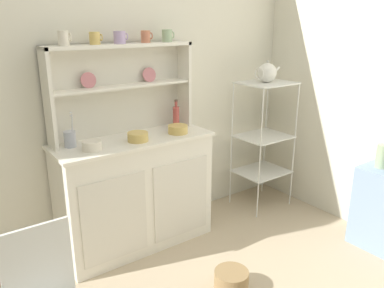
{
  "coord_description": "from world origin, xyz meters",
  "views": [
    {
      "loc": [
        -1.29,
        -1.06,
        1.69
      ],
      "look_at": [
        0.29,
        1.12,
        0.82
      ],
      "focal_mm": 36.17,
      "sensor_mm": 36.0,
      "label": 1
    }
  ],
  "objects_px": {
    "hutch_cabinet": "(136,191)",
    "porcelain_teapot": "(267,73)",
    "bakers_rack": "(264,130)",
    "jam_bottle": "(176,116)",
    "floor_basket": "(231,281)",
    "hutch_shelf_unit": "(120,82)",
    "cup_cream_0": "(64,38)",
    "utensil_jar": "(70,139)",
    "flower_vase": "(382,154)",
    "bowl_mixing_large": "(92,145)"
  },
  "relations": [
    {
      "from": "bowl_mixing_large",
      "to": "porcelain_teapot",
      "type": "height_order",
      "value": "porcelain_teapot"
    },
    {
      "from": "utensil_jar",
      "to": "porcelain_teapot",
      "type": "relative_size",
      "value": 0.93
    },
    {
      "from": "jam_bottle",
      "to": "bowl_mixing_large",
      "type": "bearing_deg",
      "value": -168.42
    },
    {
      "from": "jam_bottle",
      "to": "flower_vase",
      "type": "height_order",
      "value": "jam_bottle"
    },
    {
      "from": "bowl_mixing_large",
      "to": "flower_vase",
      "type": "bearing_deg",
      "value": -28.45
    },
    {
      "from": "cup_cream_0",
      "to": "hutch_cabinet",
      "type": "bearing_deg",
      "value": -17.15
    },
    {
      "from": "jam_bottle",
      "to": "utensil_jar",
      "type": "height_order",
      "value": "utensil_jar"
    },
    {
      "from": "floor_basket",
      "to": "bowl_mixing_large",
      "type": "height_order",
      "value": "bowl_mixing_large"
    },
    {
      "from": "hutch_shelf_unit",
      "to": "floor_basket",
      "type": "bearing_deg",
      "value": -77.64
    },
    {
      "from": "hutch_shelf_unit",
      "to": "cup_cream_0",
      "type": "distance_m",
      "value": 0.51
    },
    {
      "from": "hutch_shelf_unit",
      "to": "bakers_rack",
      "type": "bearing_deg",
      "value": -10.34
    },
    {
      "from": "cup_cream_0",
      "to": "flower_vase",
      "type": "xyz_separation_m",
      "value": [
        1.89,
        -1.19,
        -0.84
      ]
    },
    {
      "from": "hutch_cabinet",
      "to": "porcelain_teapot",
      "type": "xyz_separation_m",
      "value": [
        1.29,
        -0.07,
        0.81
      ]
    },
    {
      "from": "hutch_cabinet",
      "to": "floor_basket",
      "type": "height_order",
      "value": "hutch_cabinet"
    },
    {
      "from": "cup_cream_0",
      "to": "porcelain_teapot",
      "type": "xyz_separation_m",
      "value": [
        1.68,
        -0.19,
        -0.33
      ]
    },
    {
      "from": "floor_basket",
      "to": "flower_vase",
      "type": "bearing_deg",
      "value": -9.48
    },
    {
      "from": "bakers_rack",
      "to": "utensil_jar",
      "type": "xyz_separation_m",
      "value": [
        -1.72,
        0.15,
        0.19
      ]
    },
    {
      "from": "porcelain_teapot",
      "to": "jam_bottle",
      "type": "bearing_deg",
      "value": 169.55
    },
    {
      "from": "flower_vase",
      "to": "hutch_cabinet",
      "type": "bearing_deg",
      "value": 144.44
    },
    {
      "from": "bakers_rack",
      "to": "porcelain_teapot",
      "type": "xyz_separation_m",
      "value": [
        -0.0,
        0.0,
        0.52
      ]
    },
    {
      "from": "hutch_cabinet",
      "to": "hutch_shelf_unit",
      "type": "relative_size",
      "value": 1.07
    },
    {
      "from": "floor_basket",
      "to": "porcelain_teapot",
      "type": "bearing_deg",
      "value": 36.6
    },
    {
      "from": "bowl_mixing_large",
      "to": "jam_bottle",
      "type": "height_order",
      "value": "jam_bottle"
    },
    {
      "from": "floor_basket",
      "to": "cup_cream_0",
      "type": "height_order",
      "value": "cup_cream_0"
    },
    {
      "from": "hutch_cabinet",
      "to": "hutch_shelf_unit",
      "type": "xyz_separation_m",
      "value": [
        -0.0,
        0.16,
        0.81
      ]
    },
    {
      "from": "flower_vase",
      "to": "cup_cream_0",
      "type": "bearing_deg",
      "value": 147.79
    },
    {
      "from": "hutch_cabinet",
      "to": "jam_bottle",
      "type": "bearing_deg",
      "value": 11.22
    },
    {
      "from": "hutch_cabinet",
      "to": "jam_bottle",
      "type": "distance_m",
      "value": 0.68
    },
    {
      "from": "bakers_rack",
      "to": "cup_cream_0",
      "type": "distance_m",
      "value": 1.89
    },
    {
      "from": "bowl_mixing_large",
      "to": "bakers_rack",
      "type": "bearing_deg",
      "value": 0.1
    },
    {
      "from": "floor_basket",
      "to": "cup_cream_0",
      "type": "bearing_deg",
      "value": 122.32
    },
    {
      "from": "floor_basket",
      "to": "bowl_mixing_large",
      "type": "distance_m",
      "value": 1.28
    },
    {
      "from": "jam_bottle",
      "to": "flower_vase",
      "type": "relative_size",
      "value": 0.72
    },
    {
      "from": "hutch_shelf_unit",
      "to": "porcelain_teapot",
      "type": "bearing_deg",
      "value": -10.35
    },
    {
      "from": "floor_basket",
      "to": "porcelain_teapot",
      "type": "relative_size",
      "value": 0.88
    },
    {
      "from": "hutch_shelf_unit",
      "to": "bowl_mixing_large",
      "type": "height_order",
      "value": "hutch_shelf_unit"
    },
    {
      "from": "utensil_jar",
      "to": "bakers_rack",
      "type": "bearing_deg",
      "value": -4.93
    },
    {
      "from": "hutch_cabinet",
      "to": "utensil_jar",
      "type": "distance_m",
      "value": 0.65
    },
    {
      "from": "cup_cream_0",
      "to": "flower_vase",
      "type": "height_order",
      "value": "cup_cream_0"
    },
    {
      "from": "floor_basket",
      "to": "utensil_jar",
      "type": "relative_size",
      "value": 0.94
    },
    {
      "from": "bakers_rack",
      "to": "porcelain_teapot",
      "type": "relative_size",
      "value": 4.55
    },
    {
      "from": "flower_vase",
      "to": "jam_bottle",
      "type": "bearing_deg",
      "value": 132.56
    },
    {
      "from": "hutch_cabinet",
      "to": "flower_vase",
      "type": "bearing_deg",
      "value": -35.56
    },
    {
      "from": "hutch_shelf_unit",
      "to": "floor_basket",
      "type": "relative_size",
      "value": 4.88
    },
    {
      "from": "hutch_cabinet",
      "to": "bowl_mixing_large",
      "type": "bearing_deg",
      "value": -167.96
    },
    {
      "from": "jam_bottle",
      "to": "porcelain_teapot",
      "type": "xyz_separation_m",
      "value": [
        0.85,
        -0.16,
        0.3
      ]
    },
    {
      "from": "hutch_cabinet",
      "to": "hutch_shelf_unit",
      "type": "distance_m",
      "value": 0.83
    },
    {
      "from": "bakers_rack",
      "to": "utensil_jar",
      "type": "distance_m",
      "value": 1.74
    },
    {
      "from": "hutch_cabinet",
      "to": "flower_vase",
      "type": "relative_size",
      "value": 3.82
    },
    {
      "from": "floor_basket",
      "to": "cup_cream_0",
      "type": "xyz_separation_m",
      "value": [
        -0.62,
        0.98,
        1.51
      ]
    }
  ]
}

